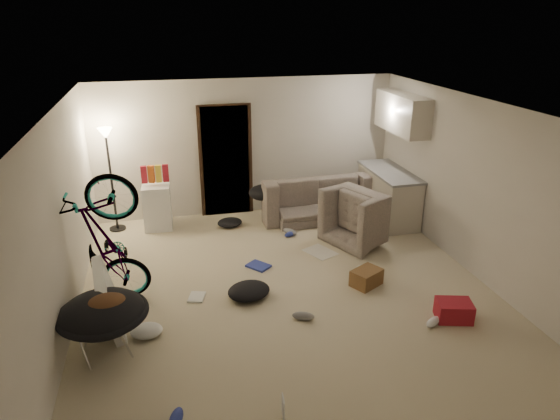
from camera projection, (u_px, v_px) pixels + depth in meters
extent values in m
cube|color=beige|center=(286.00, 288.00, 6.94)|extent=(5.50, 6.00, 0.02)
cube|color=white|center=(287.00, 107.00, 6.01)|extent=(5.50, 6.00, 0.02)
cube|color=silver|center=(246.00, 147.00, 9.19)|extent=(5.50, 0.02, 2.50)
cube|color=silver|center=(385.00, 344.00, 3.76)|extent=(5.50, 0.02, 2.50)
cube|color=silver|center=(60.00, 224.00, 5.88)|extent=(0.02, 6.00, 2.50)
cube|color=silver|center=(475.00, 188.00, 7.08)|extent=(0.02, 6.00, 2.50)
cube|color=black|center=(226.00, 161.00, 9.16)|extent=(0.85, 0.10, 2.04)
cube|color=black|center=(226.00, 162.00, 9.13)|extent=(0.97, 0.04, 2.10)
cylinder|color=black|center=(118.00, 228.00, 8.80)|extent=(0.28, 0.28, 0.03)
cylinder|color=black|center=(112.00, 184.00, 8.49)|extent=(0.04, 0.04, 1.70)
cone|color=#FFE0A5|center=(105.00, 133.00, 8.17)|extent=(0.24, 0.24, 0.18)
cube|color=beige|center=(388.00, 196.00, 9.11)|extent=(0.60, 1.50, 0.88)
cube|color=gray|center=(390.00, 172.00, 8.94)|extent=(0.64, 1.54, 0.04)
cube|color=beige|center=(402.00, 113.00, 8.58)|extent=(0.38, 1.40, 0.65)
imported|color=#353C35|center=(314.00, 201.00, 9.29)|extent=(2.06, 0.86, 0.60)
imported|color=#353C35|center=(367.00, 220.00, 8.33)|extent=(1.24, 1.30, 0.66)
imported|color=black|center=(110.00, 269.00, 6.42)|extent=(1.96, 1.07, 1.07)
cube|color=white|center=(157.00, 207.00, 8.73)|extent=(0.49, 0.49, 0.79)
cube|color=maroon|center=(144.00, 175.00, 8.47)|extent=(0.10, 0.07, 0.30)
cube|color=#C05118|center=(151.00, 174.00, 8.49)|extent=(0.12, 0.10, 0.30)
cube|color=gold|center=(158.00, 174.00, 8.52)|extent=(0.10, 0.07, 0.30)
cube|color=maroon|center=(166.00, 173.00, 8.55)|extent=(0.11, 0.08, 0.30)
cylinder|color=silver|center=(106.00, 335.00, 5.55)|extent=(0.66, 0.66, 0.46)
ellipsoid|color=black|center=(103.00, 313.00, 5.45)|extent=(0.92, 0.92, 0.39)
torus|color=black|center=(103.00, 313.00, 5.45)|extent=(0.99, 0.99, 0.07)
ellipsoid|color=#4D2E1A|center=(106.00, 305.00, 5.39)|extent=(0.57, 0.52, 0.22)
ellipsoid|color=black|center=(264.00, 192.00, 9.00)|extent=(0.56, 0.46, 0.28)
cube|color=silver|center=(109.00, 298.00, 6.03)|extent=(0.43, 1.09, 0.71)
cube|color=brown|center=(366.00, 277.00, 6.97)|extent=(0.50, 0.46, 0.23)
cube|color=maroon|center=(454.00, 311.00, 6.19)|extent=(0.49, 0.41, 0.25)
cylinder|color=beige|center=(361.00, 272.00, 7.21)|extent=(0.15, 0.15, 0.15)
cone|color=beige|center=(362.00, 265.00, 7.17)|extent=(0.08, 0.08, 0.07)
cube|color=silver|center=(320.00, 252.00, 7.97)|extent=(0.55, 0.60, 0.01)
cube|color=#2A3798|center=(258.00, 266.00, 7.50)|extent=(0.40, 0.41, 0.03)
cube|color=silver|center=(197.00, 297.00, 6.69)|extent=(0.27, 0.31, 0.02)
ellipsoid|color=#2A3798|center=(290.00, 234.00, 8.51)|extent=(0.26, 0.19, 0.09)
ellipsoid|color=slate|center=(290.00, 232.00, 8.58)|extent=(0.26, 0.29, 0.10)
ellipsoid|color=#2A3798|center=(176.00, 419.00, 4.63)|extent=(0.20, 0.32, 0.11)
ellipsoid|color=slate|center=(303.00, 316.00, 6.21)|extent=(0.30, 0.21, 0.10)
ellipsoid|color=white|center=(433.00, 322.00, 6.09)|extent=(0.29, 0.23, 0.10)
ellipsoid|color=black|center=(249.00, 291.00, 6.69)|extent=(0.69, 0.63, 0.19)
ellipsoid|color=black|center=(230.00, 222.00, 8.92)|extent=(0.51, 0.47, 0.13)
ellipsoid|color=silver|center=(146.00, 331.00, 5.91)|extent=(0.42, 0.38, 0.12)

